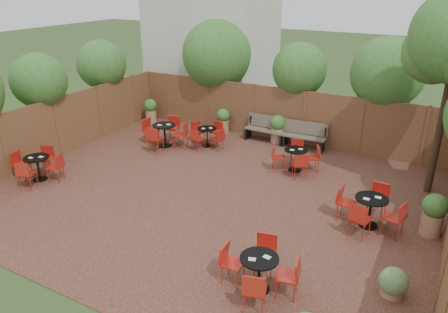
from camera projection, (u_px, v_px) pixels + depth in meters
The scene contains 10 objects.
ground at pixel (211, 194), 12.13m from camera, with size 80.00×80.00×0.00m, color #354F23.
courtyard_paving at pixel (211, 193), 12.12m from camera, with size 12.00×10.00×0.02m, color #391D17.
fence_back at pixel (278, 114), 15.78m from camera, with size 12.00×0.08×2.00m, color brown.
fence_left at pixel (57, 128), 14.38m from camera, with size 0.08×10.00×2.00m, color brown.
neighbour_building at pixel (213, 18), 19.02m from camera, with size 5.00×4.00×8.00m, color beige.
overhang_foliage at pixel (232, 75), 14.11m from camera, with size 15.66×10.73×2.75m.
park_bench_left at pixel (266, 128), 15.80m from camera, with size 1.56×0.55×0.96m.
park_bench_right at pixel (305, 135), 15.15m from camera, with size 1.55×0.56×0.95m.
bistro_tables at pixel (214, 170), 12.52m from camera, with size 10.87×7.65×0.94m.
planters at pixel (259, 137), 14.76m from camera, with size 11.65×4.56×1.06m.
Camera 1 is at (5.47, -9.26, 5.71)m, focal length 34.18 mm.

